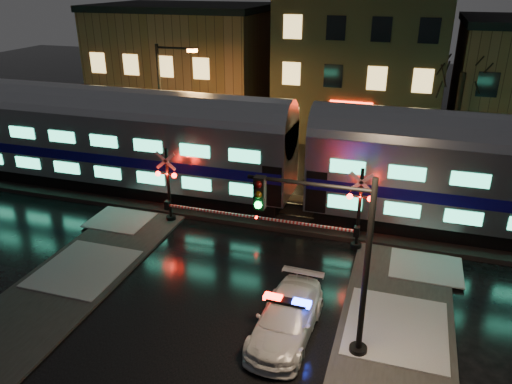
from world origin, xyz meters
TOP-DOWN VIEW (x-y plane):
  - ground at (0.00, 0.00)m, footprint 120.00×120.00m
  - ballast at (0.00, 5.00)m, footprint 90.00×4.20m
  - sidewalk_left at (-6.50, -6.00)m, footprint 4.00×20.00m
  - building_left at (-13.00, 22.00)m, footprint 14.00×10.00m
  - building_mid at (2.00, 22.50)m, footprint 12.00×11.00m
  - train at (1.11, 5.00)m, footprint 51.00×3.12m
  - police_car at (2.81, -4.39)m, footprint 2.08×4.77m
  - crossing_signal_right at (4.04, 2.30)m, footprint 5.62×0.65m
  - crossing_signal_left at (-4.68, 2.30)m, footprint 5.55×0.65m
  - traffic_light at (4.34, -4.70)m, footprint 4.12×0.72m
  - streetlight at (-8.42, 9.00)m, footprint 2.66×0.28m

SIDE VIEW (x-z plane):
  - ground at x=0.00m, z-range 0.00..0.00m
  - sidewalk_left at x=-6.50m, z-range 0.00..0.12m
  - ballast at x=0.00m, z-range 0.00..0.24m
  - police_car at x=2.81m, z-range -0.07..1.45m
  - crossing_signal_left at x=-4.68m, z-range -0.34..3.59m
  - crossing_signal_right at x=4.04m, z-range -0.35..3.63m
  - train at x=1.11m, z-range 0.42..6.35m
  - traffic_light at x=4.34m, z-range 0.20..6.57m
  - building_left at x=-13.00m, z-range 0.00..9.00m
  - streetlight at x=-8.42m, z-range 0.61..8.56m
  - building_mid at x=2.00m, z-range 0.00..11.50m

